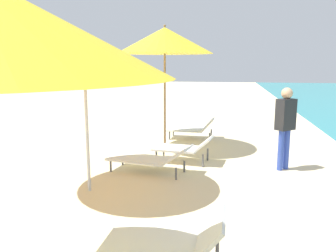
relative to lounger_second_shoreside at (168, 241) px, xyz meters
name	(u,v)px	position (x,y,z in m)	size (l,w,h in m)	color
lounger_second_shoreside	(168,241)	(0.00, 0.00, 0.00)	(1.21, 0.67, 0.63)	white
umbrella_third	(84,54)	(-1.66, 1.98, 1.88)	(2.38, 2.38, 2.55)	silver
lounger_third_shoreside	(150,158)	(-0.89, 3.11, -0.05)	(1.69, 0.87, 0.56)	white
umbrella_farthest	(165,41)	(-0.95, 4.96, 2.25)	(2.25, 2.25, 2.94)	olive
lounger_farthest_shoreside	(192,128)	(-0.42, 6.26, -0.03)	(1.31, 0.68, 0.61)	white
lounger_farthest_inland	(184,147)	(-0.34, 3.91, -0.01)	(1.29, 0.75, 0.58)	white
person_walking_near	(285,121)	(1.64, 3.73, 0.65)	(0.42, 0.40, 1.61)	#334CB2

